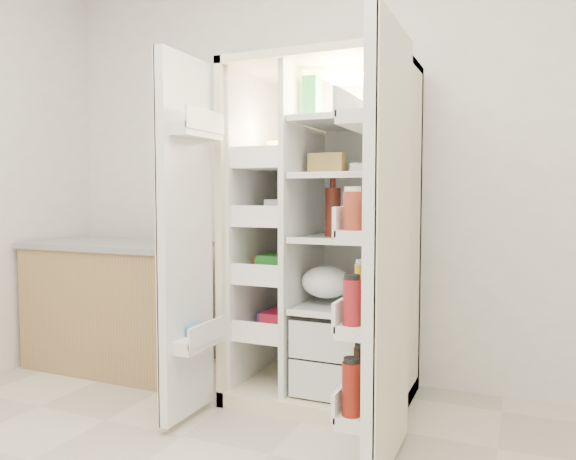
% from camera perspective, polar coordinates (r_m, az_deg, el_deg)
% --- Properties ---
extents(wall_back, '(4.00, 0.02, 2.70)m').
position_cam_1_polar(wall_back, '(3.30, 6.38, 7.94)').
color(wall_back, white).
rests_on(wall_back, floor).
extents(refrigerator, '(0.92, 0.70, 1.80)m').
position_cam_1_polar(refrigerator, '(2.98, 4.29, -3.24)').
color(refrigerator, beige).
rests_on(refrigerator, floor).
extents(freezer_door, '(0.15, 0.40, 1.72)m').
position_cam_1_polar(freezer_door, '(2.66, -10.58, -0.95)').
color(freezer_door, white).
rests_on(freezer_door, floor).
extents(fridge_door, '(0.17, 0.58, 1.72)m').
position_cam_1_polar(fridge_door, '(2.18, 9.96, -2.64)').
color(fridge_door, white).
rests_on(fridge_door, floor).
extents(kitchen_counter, '(1.11, 0.59, 0.81)m').
position_cam_1_polar(kitchen_counter, '(3.69, -17.53, -7.43)').
color(kitchen_counter, '#98784C').
rests_on(kitchen_counter, floor).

